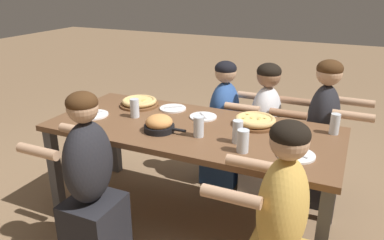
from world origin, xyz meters
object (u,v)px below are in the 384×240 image
Objects in this scene: pizza_board_second at (255,121)px; empty_plate_b at (93,115)px; empty_plate_a at (296,155)px; diner_near_midleft at (91,189)px; empty_plate_d at (173,108)px; drinking_glass_f at (135,109)px; drinking_glass_c at (238,133)px; drinking_glass_d at (89,102)px; diner_far_midright at (265,134)px; drinking_glass_b at (335,124)px; drinking_glass_e at (199,127)px; diner_far_right at (321,140)px; diner_near_right at (279,239)px; drinking_glass_a at (243,142)px; pizza_board_main at (139,102)px; empty_plate_c at (203,117)px; skillet_bowl at (159,124)px; diner_far_center at (224,129)px.

pizza_board_second is 1.21m from empty_plate_b.
empty_plate_a is 0.20× the size of diner_near_midleft.
drinking_glass_f is at bearing -122.16° from empty_plate_d.
drinking_glass_c reaches higher than drinking_glass_d.
pizza_board_second is at bearing 3.09° from diner_far_midright.
drinking_glass_b is 1.02× the size of drinking_glass_e.
empty_plate_b is at bearing 177.60° from empty_plate_a.
drinking_glass_e is 0.12× the size of diner_far_right.
diner_near_right is (1.24, -0.66, -0.29)m from drinking_glass_f.
drinking_glass_b is 0.74m from diner_far_midright.
drinking_glass_a is at bearing -166.13° from empty_plate_a.
empty_plate_b is at bearing 70.24° from diner_near_right.
empty_plate_d is at bearing 38.31° from empty_plate_b.
diner_near_right reaches higher than diner_far_midright.
pizza_board_main is at bearing 31.65° from drinking_glass_d.
diner_far_right is at bearing 25.59° from empty_plate_b.
pizza_board_second is 0.53m from drinking_glass_b.
diner_near_right is at bearing -41.34° from empty_plate_d.
drinking_glass_e is at bearing -129.34° from pizza_board_second.
empty_plate_c is 0.93m from drinking_glass_d.
drinking_glass_f is at bearing 151.84° from skillet_bowl.
drinking_glass_d is at bearing -55.86° from diner_far_center.
drinking_glass_a is 0.96m from diner_far_midright.
drinking_glass_a reaches higher than drinking_glass_d.
drinking_glass_b reaches higher than pizza_board_main.
diner_far_midright reaches higher than pizza_board_main.
pizza_board_main is 1.64m from diner_near_right.
empty_plate_b is 1.78m from diner_far_right.
empty_plate_a is 1.60× the size of drinking_glass_a.
empty_plate_a is (0.92, -0.00, -0.04)m from skillet_bowl.
diner_near_midleft is (-1.30, -0.94, -0.31)m from drinking_glass_b.
diner_far_center is (0.48, 0.66, -0.32)m from drinking_glass_f.
empty_plate_c is at bearing 153.68° from empty_plate_a.
drinking_glass_b reaches higher than empty_plate_d.
drinking_glass_f reaches higher than empty_plate_d.
drinking_glass_f is (-0.30, 0.16, 0.01)m from skillet_bowl.
diner_near_midleft is (-0.21, -0.50, -0.29)m from skillet_bowl.
skillet_bowl is at bearing 179.69° from empty_plate_a.
empty_plate_c is 1.47× the size of drinking_glass_e.
diner_near_midleft is at bearing -42.34° from diner_far_right.
diner_near_midleft is (0.09, -0.66, -0.30)m from drinking_glass_f.
empty_plate_c is at bearing -175.30° from drinking_glass_b.
diner_near_midleft is (-0.78, -0.87, -0.27)m from pizza_board_second.
diner_far_midright reaches higher than drinking_glass_b.
empty_plate_c is (0.77, 0.31, 0.00)m from empty_plate_b.
diner_near_midleft is at bearing -29.79° from diner_far_midright.
drinking_glass_e is at bearing 51.69° from diner_near_right.
drinking_glass_e is (-0.64, 0.03, 0.06)m from empty_plate_a.
empty_plate_d is (0.29, 0.04, -0.02)m from pizza_board_main.
empty_plate_b is 1.52× the size of drinking_glass_c.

